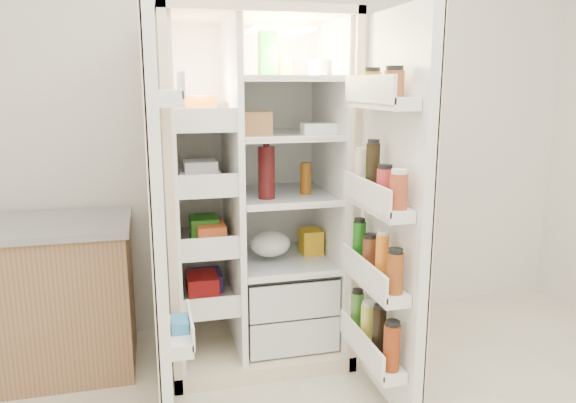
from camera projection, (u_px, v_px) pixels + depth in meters
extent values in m
cube|color=silver|center=(262.00, 102.00, 3.16)|extent=(4.00, 0.02, 2.70)
cube|color=beige|center=(243.00, 182.00, 3.16)|extent=(0.92, 0.04, 1.80)
cube|color=beige|center=(168.00, 197.00, 2.74)|extent=(0.04, 0.70, 1.80)
cube|color=beige|center=(334.00, 188.00, 2.95)|extent=(0.04, 0.70, 1.80)
cube|color=beige|center=(251.00, 16.00, 2.66)|extent=(0.92, 0.70, 0.04)
cube|color=beige|center=(256.00, 344.00, 3.03)|extent=(0.92, 0.70, 0.08)
cube|color=white|center=(244.00, 179.00, 3.12)|extent=(0.84, 0.02, 1.68)
cube|color=white|center=(174.00, 192.00, 2.74)|extent=(0.02, 0.62, 1.68)
cube|color=white|center=(328.00, 185.00, 2.94)|extent=(0.02, 0.62, 1.68)
cube|color=white|center=(233.00, 190.00, 2.81)|extent=(0.03, 0.62, 1.68)
cube|color=silver|center=(284.00, 318.00, 3.01)|extent=(0.47, 0.52, 0.19)
cube|color=silver|center=(284.00, 284.00, 2.97)|extent=(0.47, 0.52, 0.19)
cube|color=#FFD18C|center=(280.00, 30.00, 2.76)|extent=(0.30, 0.30, 0.02)
cube|color=white|center=(206.00, 296.00, 2.90)|extent=(0.28, 0.58, 0.02)
cube|color=white|center=(204.00, 242.00, 2.83)|extent=(0.28, 0.58, 0.02)
cube|color=white|center=(202.00, 185.00, 2.77)|extent=(0.28, 0.58, 0.02)
cube|color=white|center=(200.00, 126.00, 2.71)|extent=(0.28, 0.58, 0.02)
cube|color=silver|center=(283.00, 259.00, 2.96)|extent=(0.49, 0.58, 0.01)
cube|color=silver|center=(283.00, 195.00, 2.89)|extent=(0.49, 0.58, 0.01)
cube|color=silver|center=(282.00, 134.00, 2.82)|extent=(0.49, 0.58, 0.02)
cube|color=silver|center=(282.00, 79.00, 2.76)|extent=(0.49, 0.58, 0.02)
cube|color=red|center=(206.00, 285.00, 2.88)|extent=(0.16, 0.20, 0.10)
cube|color=#2D8123|center=(204.00, 229.00, 2.82)|extent=(0.14, 0.18, 0.12)
cube|color=silver|center=(202.00, 176.00, 2.76)|extent=(0.20, 0.22, 0.07)
cube|color=orange|center=(200.00, 110.00, 2.69)|extent=(0.15, 0.16, 0.14)
cube|color=#422B83|center=(206.00, 286.00, 2.89)|extent=(0.18, 0.20, 0.09)
cube|color=orange|center=(204.00, 231.00, 2.82)|extent=(0.14, 0.18, 0.10)
cube|color=white|center=(202.00, 172.00, 2.76)|extent=(0.16, 0.16, 0.12)
sphere|color=orange|center=(265.00, 337.00, 2.92)|extent=(0.07, 0.07, 0.07)
sphere|color=orange|center=(279.00, 332.00, 2.98)|extent=(0.07, 0.07, 0.07)
sphere|color=orange|center=(299.00, 333.00, 2.97)|extent=(0.07, 0.07, 0.07)
sphere|color=orange|center=(268.00, 325.00, 3.07)|extent=(0.07, 0.07, 0.07)
sphere|color=orange|center=(286.00, 325.00, 3.07)|extent=(0.07, 0.07, 0.07)
ellipsoid|color=#387326|center=(283.00, 280.00, 2.99)|extent=(0.26, 0.24, 0.11)
cylinder|color=#440E0F|center=(266.00, 173.00, 2.73)|extent=(0.08, 0.08, 0.26)
cylinder|color=brown|center=(306.00, 178.00, 2.85)|extent=(0.06, 0.06, 0.17)
cube|color=#217B25|center=(267.00, 52.00, 2.69)|extent=(0.08, 0.08, 0.24)
cylinder|color=white|center=(319.00, 68.00, 2.77)|extent=(0.10, 0.10, 0.09)
cylinder|color=olive|center=(286.00, 67.00, 2.79)|extent=(0.08, 0.08, 0.10)
cube|color=white|center=(322.00, 128.00, 2.75)|extent=(0.21, 0.09, 0.05)
cube|color=#A06C40|center=(252.00, 123.00, 2.68)|extent=(0.19, 0.10, 0.11)
ellipsoid|color=silver|center=(270.00, 249.00, 2.90)|extent=(0.22, 0.20, 0.14)
cube|color=#EFAE19|center=(311.00, 241.00, 3.04)|extent=(0.11, 0.13, 0.13)
cube|color=white|center=(158.00, 224.00, 2.20)|extent=(0.05, 0.40, 1.72)
cube|color=beige|center=(151.00, 224.00, 2.20)|extent=(0.01, 0.40, 1.72)
cube|color=white|center=(180.00, 336.00, 2.33)|extent=(0.09, 0.32, 0.06)
cube|color=white|center=(170.00, 98.00, 2.11)|extent=(0.09, 0.32, 0.06)
cube|color=#338CCC|center=(180.00, 330.00, 2.32)|extent=(0.07, 0.12, 0.10)
cube|color=white|center=(395.00, 215.00, 2.36)|extent=(0.05, 0.58, 1.72)
cube|color=beige|center=(400.00, 214.00, 2.36)|extent=(0.01, 0.58, 1.72)
cube|color=white|center=(372.00, 353.00, 2.47)|extent=(0.11, 0.50, 0.05)
cube|color=white|center=(374.00, 282.00, 2.40)|extent=(0.11, 0.50, 0.05)
cube|color=white|center=(377.00, 204.00, 2.33)|extent=(0.11, 0.50, 0.05)
cube|color=white|center=(381.00, 102.00, 2.24)|extent=(0.11, 0.50, 0.05)
cylinder|color=maroon|center=(392.00, 348.00, 2.26)|extent=(0.07, 0.07, 0.20)
cylinder|color=black|center=(379.00, 332.00, 2.38)|extent=(0.06, 0.06, 0.22)
cylinder|color=#D0D045|center=(367.00, 324.00, 2.51)|extent=(0.06, 0.06, 0.18)
cylinder|color=#3F7E2A|center=(357.00, 311.00, 2.63)|extent=(0.06, 0.06, 0.19)
cylinder|color=brown|center=(395.00, 273.00, 2.19)|extent=(0.07, 0.07, 0.17)
cylinder|color=orange|center=(382.00, 259.00, 2.31)|extent=(0.06, 0.06, 0.21)
cylinder|color=brown|center=(370.00, 255.00, 2.44)|extent=(0.07, 0.07, 0.16)
cylinder|color=#1B6617|center=(359.00, 243.00, 2.56)|extent=(0.06, 0.06, 0.20)
cylinder|color=#9C3C22|center=(399.00, 191.00, 2.12)|extent=(0.07, 0.07, 0.14)
cylinder|color=#AF2D31|center=(385.00, 186.00, 2.24)|extent=(0.07, 0.07, 0.14)
cylinder|color=black|center=(373.00, 170.00, 2.35)|extent=(0.06, 0.06, 0.23)
cylinder|color=beige|center=(361.00, 171.00, 2.48)|extent=(0.06, 0.06, 0.18)
cylinder|color=brown|center=(394.00, 84.00, 2.11)|extent=(0.08, 0.08, 0.10)
cylinder|color=#A07B1D|center=(372.00, 84.00, 2.32)|extent=(0.08, 0.08, 0.10)
cube|color=#97684B|center=(24.00, 303.00, 2.74)|extent=(1.05, 0.54, 0.75)
cube|color=gray|center=(15.00, 228.00, 2.66)|extent=(1.08, 0.58, 0.03)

